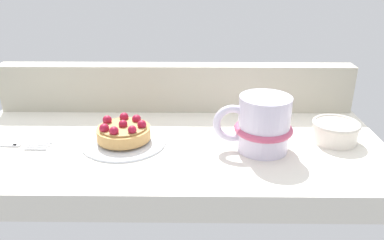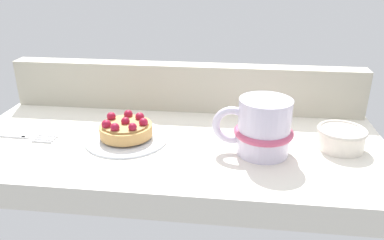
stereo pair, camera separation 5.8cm
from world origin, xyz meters
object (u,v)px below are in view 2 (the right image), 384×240
object	(u,v)px
dessert_plate	(127,137)
dessert_fork	(10,135)
coffee_mug	(262,127)
sugar_bowl	(341,137)
raspberry_tart	(126,128)

from	to	relation	value
dessert_plate	dessert_fork	bearing A→B (deg)	-175.94
coffee_mug	sugar_bowl	world-z (taller)	coffee_mug
sugar_bowl	raspberry_tart	bearing A→B (deg)	-177.95
coffee_mug	dessert_fork	size ratio (longest dim) A/B	0.73
coffee_mug	sugar_bowl	size ratio (longest dim) A/B	1.63
coffee_mug	dessert_fork	world-z (taller)	coffee_mug
raspberry_tart	coffee_mug	world-z (taller)	coffee_mug
dessert_plate	sugar_bowl	world-z (taller)	sugar_bowl
dessert_plate	dessert_fork	distance (cm)	19.69
raspberry_tart	sugar_bowl	size ratio (longest dim) A/B	1.14
raspberry_tart	dessert_fork	size ratio (longest dim) A/B	0.51
raspberry_tart	sugar_bowl	xyz separation A→B (cm)	(34.05, 1.22, -0.22)
sugar_bowl	coffee_mug	bearing A→B (deg)	-165.73
raspberry_tart	coffee_mug	bearing A→B (deg)	-5.16
dessert_plate	coffee_mug	xyz separation A→B (cm)	(21.57, -1.94, 3.84)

